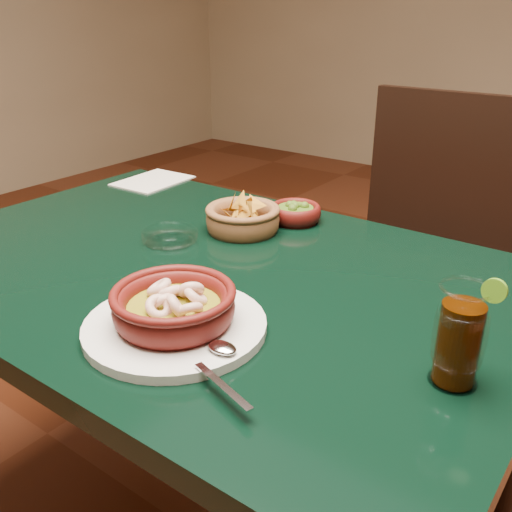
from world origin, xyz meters
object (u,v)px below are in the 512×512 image
Objects in this scene: chip_basket at (243,218)px; shrimp_plate at (174,311)px; dining_table at (204,310)px; cola_drink at (460,337)px; dining_chair at (417,260)px.

shrimp_plate is at bearing -66.09° from chip_basket.
dining_table is 7.70× the size of cola_drink.
cola_drink is (0.50, -0.08, 0.17)m from dining_table.
dining_chair is 5.16× the size of chip_basket.
dining_chair is (0.16, 0.71, -0.11)m from dining_table.
dining_table is 0.54m from cola_drink.
shrimp_plate is 0.40m from cola_drink.
cola_drink is (0.38, 0.12, 0.03)m from shrimp_plate.
cola_drink reaches higher than shrimp_plate.
cola_drink reaches higher than chip_basket.
cola_drink is at bearing 17.94° from shrimp_plate.
chip_basket reaches higher than dining_table.
shrimp_plate is (-0.03, -0.92, 0.24)m from dining_chair.
chip_basket reaches higher than shrimp_plate.
chip_basket is (-0.04, 0.18, 0.13)m from dining_table.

